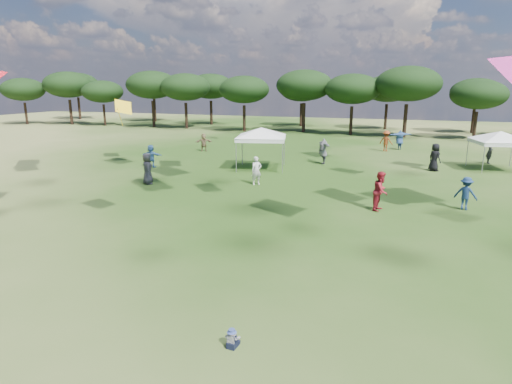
# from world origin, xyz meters

# --- Properties ---
(tree_line) EXTENTS (108.78, 17.63, 7.77)m
(tree_line) POSITION_xyz_m (2.39, 47.41, 5.42)
(tree_line) COLOR black
(tree_line) RESTS_ON ground
(tent_left) EXTENTS (6.26, 6.26, 3.09)m
(tent_left) POSITION_xyz_m (-5.67, 21.77, 2.67)
(tent_left) COLOR gray
(tent_left) RESTS_ON ground
(tent_right) EXTENTS (6.14, 6.14, 2.89)m
(tent_right) POSITION_xyz_m (9.42, 26.64, 2.46)
(tent_right) COLOR gray
(tent_right) RESTS_ON ground
(toddler) EXTENTS (0.30, 0.34, 0.45)m
(toddler) POSITION_xyz_m (0.33, 2.10, 0.20)
(toddler) COLOR black
(toddler) RESTS_ON ground
(festival_crowd) EXTENTS (28.75, 21.50, 1.84)m
(festival_crowd) POSITION_xyz_m (0.08, 24.57, 0.86)
(festival_crowd) COLOR maroon
(festival_crowd) RESTS_ON ground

